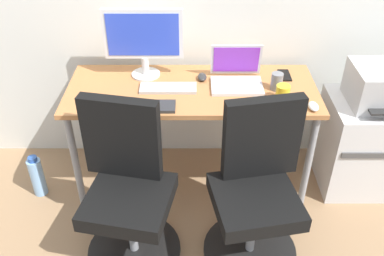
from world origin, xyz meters
TOP-DOWN VIEW (x-y plane):
  - ground_plane at (0.00, 0.00)m, footprint 5.28×5.28m
  - desk at (0.00, 0.00)m, footprint 1.52×0.61m
  - office_chair_left at (-0.35, -0.56)m, footprint 0.54×0.54m
  - office_chair_right at (0.35, -0.56)m, footprint 0.54×0.54m
  - side_cabinet at (1.16, 0.02)m, footprint 0.56×0.50m
  - printer at (1.16, 0.01)m, footprint 0.38×0.40m
  - water_bottle_on_floor at (-1.03, -0.12)m, footprint 0.09×0.09m
  - desktop_monitor at (-0.29, 0.16)m, footprint 0.48×0.18m
  - open_laptop at (0.27, 0.06)m, footprint 0.31×0.26m
  - keyboard_by_monitor at (-0.26, -0.22)m, footprint 0.34×0.12m
  - keyboard_by_laptop at (-0.14, -0.02)m, footprint 0.34×0.12m
  - mouse_by_monitor at (0.68, -0.23)m, footprint 0.06×0.10m
  - mouse_by_laptop at (0.06, 0.11)m, footprint 0.06×0.10m
  - coffee_mug at (0.52, -0.14)m, footprint 0.08×0.08m
  - pen_cup at (0.51, -0.01)m, footprint 0.07×0.07m
  - phone_near_monitor at (0.59, 0.15)m, footprint 0.07×0.14m

SIDE VIEW (x-z plane):
  - ground_plane at x=0.00m, z-range 0.00..0.00m
  - water_bottle_on_floor at x=-1.03m, z-range -0.01..0.30m
  - side_cabinet at x=1.16m, z-range 0.00..0.64m
  - office_chair_left at x=-0.35m, z-range -0.05..0.89m
  - office_chair_right at x=0.35m, z-range -0.05..0.89m
  - desk at x=0.00m, z-range 0.30..1.05m
  - printer at x=1.16m, z-range 0.64..0.88m
  - phone_near_monitor at x=0.59m, z-range 0.75..0.76m
  - keyboard_by_monitor at x=-0.26m, z-range 0.75..0.77m
  - keyboard_by_laptop at x=-0.14m, z-range 0.75..0.77m
  - mouse_by_monitor at x=0.68m, z-range 0.75..0.78m
  - mouse_by_laptop at x=0.06m, z-range 0.75..0.78m
  - coffee_mug at x=0.52m, z-range 0.75..0.84m
  - pen_cup at x=0.51m, z-range 0.75..0.86m
  - open_laptop at x=0.27m, z-range 0.69..0.92m
  - desktop_monitor at x=-0.29m, z-range 0.79..1.22m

